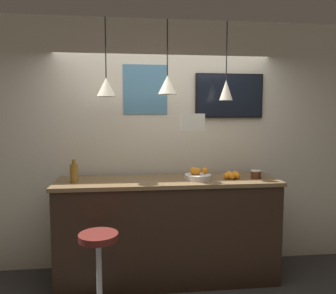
# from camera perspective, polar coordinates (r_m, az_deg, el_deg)

# --- Properties ---
(back_wall) EXTENTS (8.00, 0.06, 2.90)m
(back_wall) POSITION_cam_1_polar(r_m,az_deg,el_deg) (3.91, -0.72, 0.40)
(back_wall) COLOR beige
(back_wall) RESTS_ON ground_plane
(service_counter) EXTENTS (2.37, 0.65, 1.11)m
(service_counter) POSITION_cam_1_polar(r_m,az_deg,el_deg) (3.68, 0.00, -14.20)
(service_counter) COLOR black
(service_counter) RESTS_ON ground_plane
(bar_stool) EXTENTS (0.44, 0.44, 0.77)m
(bar_stool) POSITION_cam_1_polar(r_m,az_deg,el_deg) (3.14, -11.93, -19.41)
(bar_stool) COLOR #B7B7BC
(bar_stool) RESTS_ON ground_plane
(fruit_bowl) EXTENTS (0.29, 0.29, 0.14)m
(fruit_bowl) POSITION_cam_1_polar(r_m,az_deg,el_deg) (3.53, 5.23, -5.00)
(fruit_bowl) COLOR beige
(fruit_bowl) RESTS_ON service_counter
(orange_pile) EXTENTS (0.19, 0.15, 0.08)m
(orange_pile) POSITION_cam_1_polar(r_m,az_deg,el_deg) (3.62, 10.97, -4.88)
(orange_pile) COLOR orange
(orange_pile) RESTS_ON service_counter
(juice_bottle) EXTENTS (0.08, 0.08, 0.24)m
(juice_bottle) POSITION_cam_1_polar(r_m,az_deg,el_deg) (3.49, -16.04, -4.32)
(juice_bottle) COLOR olive
(juice_bottle) RESTS_ON service_counter
(spread_jar) EXTENTS (0.11, 0.11, 0.09)m
(spread_jar) POSITION_cam_1_polar(r_m,az_deg,el_deg) (3.71, 15.06, -4.61)
(spread_jar) COLOR #562D19
(spread_jar) RESTS_ON service_counter
(pendant_lamp_left) EXTENTS (0.20, 0.20, 0.81)m
(pendant_lamp_left) POSITION_cam_1_polar(r_m,az_deg,el_deg) (3.52, -10.70, 10.24)
(pendant_lamp_left) COLOR black
(pendant_lamp_middle) EXTENTS (0.20, 0.20, 0.78)m
(pendant_lamp_middle) POSITION_cam_1_polar(r_m,az_deg,el_deg) (3.53, -0.11, 10.82)
(pendant_lamp_middle) COLOR black
(pendant_lamp_right) EXTENTS (0.14, 0.14, 0.84)m
(pendant_lamp_right) POSITION_cam_1_polar(r_m,az_deg,el_deg) (3.65, 10.07, 9.82)
(pendant_lamp_right) COLOR black
(mounted_tv) EXTENTS (0.81, 0.04, 0.52)m
(mounted_tv) POSITION_cam_1_polar(r_m,az_deg,el_deg) (4.00, 10.62, 8.75)
(mounted_tv) COLOR black
(hanging_menu_board) EXTENTS (0.24, 0.01, 0.17)m
(hanging_menu_board) POSITION_cam_1_polar(r_m,az_deg,el_deg) (3.25, 4.37, 4.33)
(hanging_menu_board) COLOR white
(wall_poster) EXTENTS (0.51, 0.01, 0.57)m
(wall_poster) POSITION_cam_1_polar(r_m,az_deg,el_deg) (3.85, -3.99, 9.94)
(wall_poster) COLOR teal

